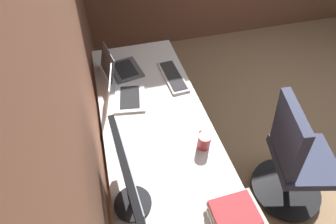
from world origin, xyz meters
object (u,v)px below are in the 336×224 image
object	(u,v)px
laptop_leftmost	(119,67)
laptop_left	(122,94)
book_stack_near	(237,217)
coffee_mug	(204,141)
drawer_pedestal	(155,159)
keyboard_main	(173,76)
office_chair	(294,161)
monitor_primary	(128,181)

from	to	relation	value
laptop_leftmost	laptop_left	world-z (taller)	laptop_leftmost
book_stack_near	coffee_mug	xyz separation A→B (m)	(0.48, -0.00, 0.01)
laptop_leftmost	book_stack_near	distance (m)	1.42
drawer_pedestal	book_stack_near	distance (m)	0.87
laptop_leftmost	keyboard_main	xyz separation A→B (m)	(-0.18, -0.41, -0.04)
drawer_pedestal	coffee_mug	bearing A→B (deg)	-130.68
laptop_left	keyboard_main	bearing A→B (deg)	-71.18
book_stack_near	office_chair	bearing A→B (deg)	-62.34
drawer_pedestal	book_stack_near	world-z (taller)	book_stack_near
book_stack_near	coffee_mug	distance (m)	0.48
keyboard_main	book_stack_near	distance (m)	1.19
monitor_primary	laptop_left	distance (m)	0.84
keyboard_main	office_chair	distance (m)	1.11
drawer_pedestal	office_chair	world-z (taller)	office_chair
laptop_leftmost	office_chair	distance (m)	1.51
laptop_leftmost	coffee_mug	world-z (taller)	laptop_leftmost
drawer_pedestal	laptop_leftmost	distance (m)	0.80
monitor_primary	coffee_mug	world-z (taller)	monitor_primary
drawer_pedestal	keyboard_main	size ratio (longest dim) A/B	1.63
laptop_leftmost	laptop_left	bearing A→B (deg)	175.86
book_stack_near	monitor_primary	bearing A→B (deg)	65.51
keyboard_main	book_stack_near	xyz separation A→B (m)	(-1.19, 0.01, 0.03)
keyboard_main	book_stack_near	size ratio (longest dim) A/B	1.58
monitor_primary	office_chair	world-z (taller)	monitor_primary
laptop_leftmost	drawer_pedestal	bearing A→B (deg)	-168.28
monitor_primary	laptop_leftmost	xyz separation A→B (m)	(1.14, -0.09, -0.19)
laptop_leftmost	book_stack_near	size ratio (longest dim) A/B	1.26
laptop_left	book_stack_near	xyz separation A→B (m)	(-1.04, -0.42, -0.02)
laptop_left	coffee_mug	distance (m)	0.70
drawer_pedestal	office_chair	size ratio (longest dim) A/B	0.72
drawer_pedestal	laptop_left	bearing A→B (deg)	25.92
office_chair	laptop_leftmost	bearing A→B (deg)	47.24
laptop_left	drawer_pedestal	bearing A→B (deg)	-154.08
coffee_mug	office_chair	size ratio (longest dim) A/B	0.12
monitor_primary	laptop_left	bearing A→B (deg)	-4.52
monitor_primary	laptop_leftmost	bearing A→B (deg)	-4.41
drawer_pedestal	laptop_leftmost	xyz separation A→B (m)	(0.65, 0.14, 0.43)
drawer_pedestal	coffee_mug	size ratio (longest dim) A/B	5.76
drawer_pedestal	laptop_leftmost	size ratio (longest dim) A/B	2.05
laptop_leftmost	book_stack_near	world-z (taller)	laptop_leftmost
laptop_left	office_chair	world-z (taller)	office_chair
keyboard_main	coffee_mug	xyz separation A→B (m)	(-0.71, 0.00, 0.04)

